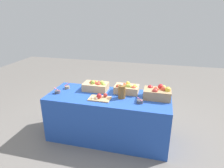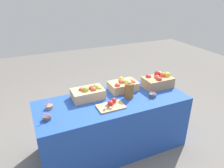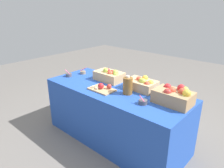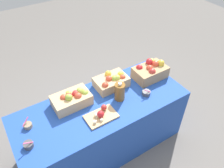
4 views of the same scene
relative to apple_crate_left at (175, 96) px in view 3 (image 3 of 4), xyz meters
The scene contains 10 objects.
ground_plane 1.12m from the apple_crate_left, behind, with size 10.00×10.00×0.00m, color slate.
table 0.88m from the apple_crate_left, behind, with size 1.90×0.76×0.74m, color #234CAD.
apple_crate_left is the anchor object (origin of this frame).
apple_crate_middle 0.50m from the apple_crate_left, 168.19° to the left, with size 0.38×0.25×0.16m.
apple_crate_right 1.00m from the apple_crate_left, behind, with size 0.40×0.25×0.18m.
cutting_board_front 0.87m from the apple_crate_left, 163.98° to the right, with size 0.32×0.20×0.09m.
sample_bowl_near 0.34m from the apple_crate_left, 136.91° to the right, with size 0.09×0.09×0.10m.
sample_bowl_mid 1.50m from the apple_crate_left, behind, with size 0.09×0.08×0.10m.
sample_bowl_far 1.57m from the apple_crate_left, behind, with size 0.09×0.09×0.11m.
cider_jug 0.54m from the apple_crate_left, 167.13° to the right, with size 0.11×0.11×0.22m.
Camera 3 is at (1.59, -1.84, 1.73)m, focal length 33.48 mm.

